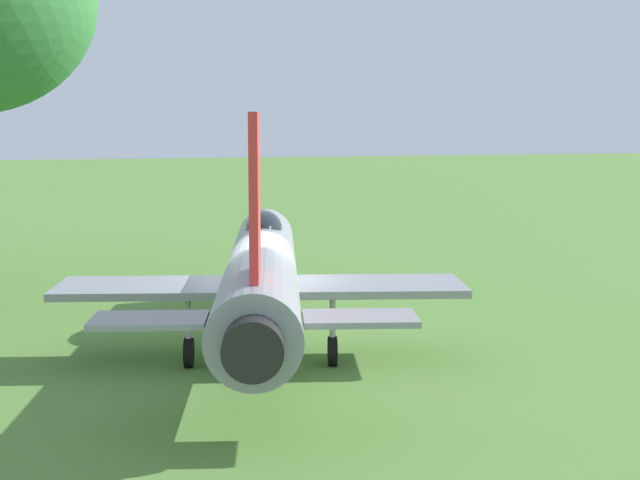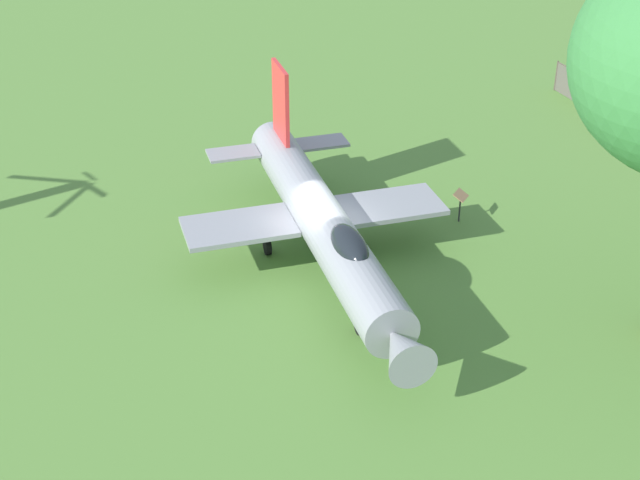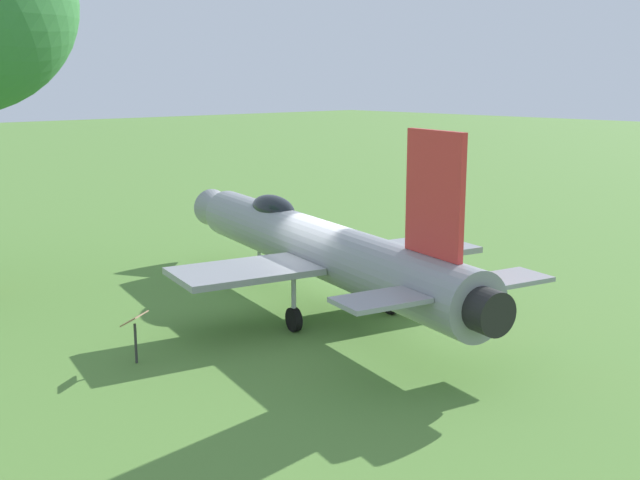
% 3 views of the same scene
% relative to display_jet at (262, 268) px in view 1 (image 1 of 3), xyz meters
% --- Properties ---
extents(ground_plane, '(200.00, 200.00, 0.00)m').
position_rel_display_jet_xyz_m(ground_plane, '(-0.08, -0.34, -1.75)').
color(ground_plane, '#568438').
extents(display_jet, '(8.68, 14.54, 5.10)m').
position_rel_display_jet_xyz_m(display_jet, '(0.00, 0.00, 0.00)').
color(display_jet, gray).
rests_on(display_jet, ground_plane).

